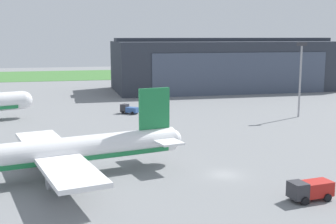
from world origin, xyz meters
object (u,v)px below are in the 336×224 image
object	(u,v)px
maintenance_hangar	(225,65)
airliner_near_left	(50,153)
apron_light_mast	(300,73)
baggage_tug	(310,189)
fuel_bowser	(129,109)

from	to	relation	value
maintenance_hangar	airliner_near_left	distance (m)	106.78
maintenance_hangar	apron_light_mast	bearing A→B (deg)	-92.55
airliner_near_left	baggage_tug	world-z (taller)	airliner_near_left
apron_light_mast	baggage_tug	bearing A→B (deg)	-117.99
airliner_near_left	apron_light_mast	distance (m)	65.33
apron_light_mast	maintenance_hangar	bearing A→B (deg)	87.45
airliner_near_left	fuel_bowser	size ratio (longest dim) A/B	8.36
maintenance_hangar	fuel_bowser	distance (m)	58.62
maintenance_hangar	airliner_near_left	size ratio (longest dim) A/B	2.02
maintenance_hangar	fuel_bowser	bearing A→B (deg)	-133.83
maintenance_hangar	fuel_bowser	size ratio (longest dim) A/B	16.85
airliner_near_left	fuel_bowser	world-z (taller)	airliner_near_left
baggage_tug	apron_light_mast	world-z (taller)	apron_light_mast
maintenance_hangar	apron_light_mast	xyz separation A→B (m)	(-2.47, -55.44, 1.69)
baggage_tug	apron_light_mast	size ratio (longest dim) A/B	0.31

